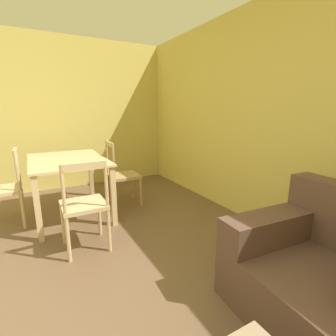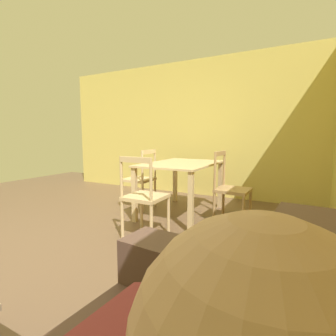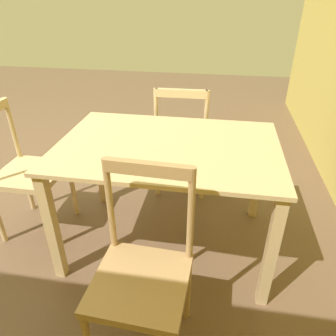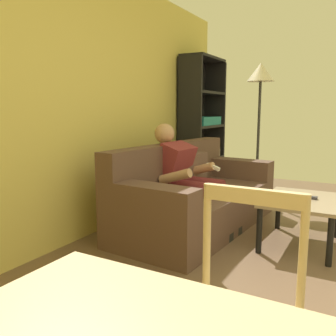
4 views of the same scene
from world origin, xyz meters
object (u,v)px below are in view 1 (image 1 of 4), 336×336
dining_table (68,167)px  dining_chair_by_doorway (5,189)px  dining_chair_facing_couch (84,206)px  dining_chair_near_wall (122,175)px

dining_table → dining_chair_by_doorway: dining_chair_by_doorway is taller
dining_chair_facing_couch → dining_table: bearing=180.0°
dining_table → dining_chair_near_wall: dining_chair_near_wall is taller
dining_table → dining_chair_near_wall: (-0.00, 0.72, -0.20)m
dining_chair_by_doorway → dining_table: bearing=90.0°
dining_chair_facing_couch → dining_chair_by_doorway: 1.23m
dining_chair_facing_couch → dining_chair_by_doorway: size_ratio=0.99×
dining_chair_near_wall → dining_chair_by_doorway: dining_chair_near_wall is taller
dining_chair_facing_couch → dining_chair_by_doorway: (-0.99, -0.73, -0.00)m
dining_chair_near_wall → dining_chair_facing_couch: bearing=-36.1°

